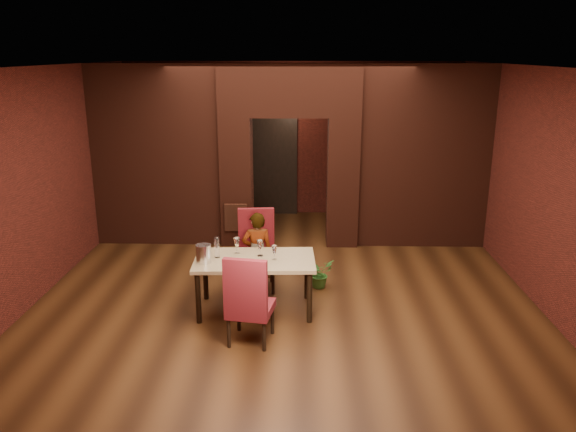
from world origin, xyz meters
The scene contains 25 objects.
floor centered at (0.00, 0.00, 0.00)m, with size 8.00×8.00×0.00m, color #462711.
ceiling centered at (0.00, 0.00, 3.20)m, with size 7.00×8.00×0.04m, color silver.
wall_back centered at (0.00, 4.00, 1.60)m, with size 7.00×0.04×3.20m, color maroon.
wall_front centered at (0.00, -4.00, 1.60)m, with size 7.00×0.04×3.20m, color maroon.
wall_left centered at (-3.50, 0.00, 1.60)m, with size 0.04×8.00×3.20m, color maroon.
wall_right centered at (3.50, 0.00, 1.60)m, with size 0.04×8.00×3.20m, color maroon.
pillar_left centered at (-0.95, 2.00, 1.15)m, with size 0.55×0.55×2.30m, color maroon.
pillar_right centered at (0.95, 2.00, 1.15)m, with size 0.55×0.55×2.30m, color maroon.
lintel centered at (0.00, 2.00, 2.75)m, with size 2.45×0.55×0.90m, color maroon.
wing_wall_left centered at (-2.36, 2.00, 1.60)m, with size 2.27×0.35×3.20m, color maroon.
wing_wall_right centered at (2.36, 2.00, 1.60)m, with size 2.27×0.35×3.20m, color maroon.
vent_panel centered at (-0.95, 1.71, 0.55)m, with size 0.40×0.03×0.50m, color brown.
rear_door centered at (-0.40, 3.94, 1.05)m, with size 0.90×0.08×2.10m, color black.
rear_door_frame centered at (-0.40, 3.90, 1.05)m, with size 1.02×0.04×2.22m, color black.
dining_table centered at (-0.39, -0.84, 0.37)m, with size 1.59×0.90×0.75m, color tan.
chair_far centered at (-0.42, -0.12, 0.59)m, with size 0.53×0.53×1.17m, color maroon.
chair_near centered at (-0.37, -1.68, 0.57)m, with size 0.51×0.51×1.13m, color maroon.
person_seated centered at (-0.41, -0.23, 0.60)m, with size 0.44×0.29×1.21m, color silver.
wine_glass_a centered at (-0.65, -0.66, 0.86)m, with size 0.09×0.09×0.22m, color white, non-canonical shape.
wine_glass_b centered at (-0.33, -0.74, 0.86)m, with size 0.09×0.09×0.22m, color white, non-canonical shape.
wine_glass_c centered at (-0.13, -0.88, 0.84)m, with size 0.08×0.08×0.20m, color white, non-canonical shape.
tasting_sheet centered at (-0.59, -1.08, 0.75)m, with size 0.34×0.25×0.00m, color white.
wine_bucket centered at (-1.04, -1.00, 0.87)m, with size 0.20×0.20×0.24m, color silver.
water_bottle centered at (-0.89, -0.81, 0.89)m, with size 0.07×0.07×0.29m, color white.
potted_plant centered at (0.50, -0.04, 0.22)m, with size 0.39×0.34×0.43m, color #357028.
Camera 1 is at (0.25, -7.81, 3.39)m, focal length 35.00 mm.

